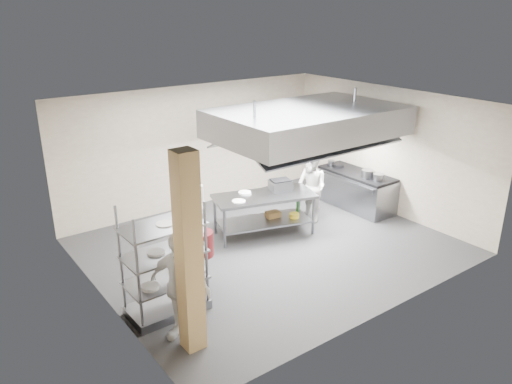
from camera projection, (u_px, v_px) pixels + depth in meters
floor at (270, 246)px, 10.42m from camera, size 7.00×7.00×0.00m
ceiling at (271, 103)px, 9.37m from camera, size 7.00×7.00×0.00m
wall_back at (195, 147)px, 12.16m from camera, size 7.00×0.00×7.00m
wall_left at (98, 221)px, 7.96m from camera, size 0.00×6.00×6.00m
wall_right at (387, 150)px, 11.84m from camera, size 0.00×6.00×6.00m
column at (189, 255)px, 6.85m from camera, size 0.30×0.30×3.00m
exhaust_hood at (308, 122)px, 10.61m from camera, size 4.00×2.50×0.60m
hood_strip_a at (274, 143)px, 10.22m from camera, size 1.60×0.12×0.04m
hood_strip_b at (337, 131)px, 11.22m from camera, size 1.60×0.12×0.04m
wall_shelf at (258, 137)px, 13.04m from camera, size 1.50×0.28×0.04m
island at (264, 214)px, 10.86m from camera, size 2.34×1.49×0.91m
island_worktop at (264, 196)px, 10.71m from camera, size 2.34×1.49×0.06m
island_undershelf at (264, 221)px, 10.92m from camera, size 2.15×1.35×0.04m
pass_rack at (164, 260)px, 7.88m from camera, size 1.29×0.77×1.91m
cooking_range at (356, 191)px, 12.36m from camera, size 0.80×2.00×0.84m
range_top at (357, 174)px, 12.20m from camera, size 0.78×1.96×0.06m
chef_head at (199, 242)px, 8.80m from camera, size 0.50×0.65×1.60m
chef_line at (311, 188)px, 11.43m from camera, size 0.63×0.80×1.62m
chef_plating at (180, 286)px, 7.29m from camera, size 0.85×1.10×1.74m
griddle at (281, 185)px, 10.94m from camera, size 0.53×0.46×0.23m
wicker_basket at (273, 214)px, 11.05m from camera, size 0.33×0.25×0.13m
stockpot at (368, 174)px, 11.78m from camera, size 0.28×0.28×0.19m
plate_stack at (166, 279)px, 8.00m from camera, size 0.28×0.28×0.05m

